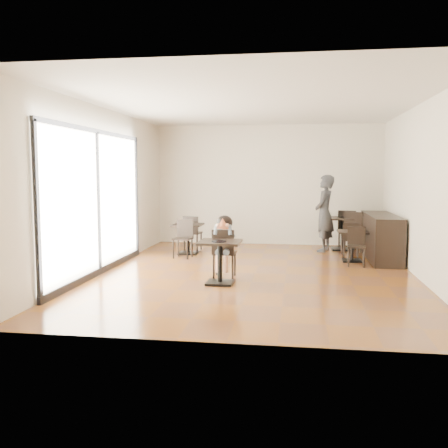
% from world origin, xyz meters
% --- Properties ---
extents(floor, '(6.00, 8.00, 0.01)m').
position_xyz_m(floor, '(0.00, 0.00, 0.00)').
color(floor, brown).
rests_on(floor, ground).
extents(ceiling, '(6.00, 8.00, 0.01)m').
position_xyz_m(ceiling, '(0.00, 0.00, 3.20)').
color(ceiling, silver).
rests_on(ceiling, floor).
extents(wall_back, '(6.00, 0.01, 3.20)m').
position_xyz_m(wall_back, '(0.00, 4.00, 1.60)').
color(wall_back, beige).
rests_on(wall_back, floor).
extents(wall_front, '(6.00, 0.01, 3.20)m').
position_xyz_m(wall_front, '(0.00, -4.00, 1.60)').
color(wall_front, beige).
rests_on(wall_front, floor).
extents(wall_left, '(0.01, 8.00, 3.20)m').
position_xyz_m(wall_left, '(-3.00, 0.00, 1.60)').
color(wall_left, beige).
rests_on(wall_left, floor).
extents(wall_right, '(0.01, 8.00, 3.20)m').
position_xyz_m(wall_right, '(3.00, 0.00, 1.60)').
color(wall_right, beige).
rests_on(wall_right, floor).
extents(storefront_window, '(0.04, 4.50, 2.60)m').
position_xyz_m(storefront_window, '(-2.97, -0.50, 1.40)').
color(storefront_window, white).
rests_on(storefront_window, floor).
extents(child_table, '(0.71, 0.71, 0.76)m').
position_xyz_m(child_table, '(-0.54, -1.00, 0.38)').
color(child_table, black).
rests_on(child_table, floor).
extents(child_chair, '(0.41, 0.41, 0.91)m').
position_xyz_m(child_chair, '(-0.54, -0.45, 0.45)').
color(child_chair, black).
rests_on(child_chair, floor).
extents(child, '(0.41, 0.57, 1.14)m').
position_xyz_m(child, '(-0.54, -0.45, 0.57)').
color(child, gray).
rests_on(child, child_chair).
extents(plate, '(0.26, 0.26, 0.02)m').
position_xyz_m(plate, '(-0.54, -1.10, 0.76)').
color(plate, black).
rests_on(plate, child_table).
extents(pizza_slice, '(0.27, 0.20, 0.06)m').
position_xyz_m(pizza_slice, '(-0.54, -0.64, 0.99)').
color(pizza_slice, tan).
rests_on(pizza_slice, child).
extents(adult_patron, '(0.62, 0.78, 1.87)m').
position_xyz_m(adult_patron, '(1.45, 2.92, 0.94)').
color(adult_patron, '#37373C').
rests_on(adult_patron, floor).
extents(cafe_table_mid, '(0.68, 0.68, 0.67)m').
position_xyz_m(cafe_table_mid, '(1.98, 1.60, 0.33)').
color(cafe_table_mid, black).
rests_on(cafe_table_mid, floor).
extents(cafe_table_left, '(0.75, 0.75, 0.72)m').
position_xyz_m(cafe_table_left, '(-1.78, 2.06, 0.36)').
color(cafe_table_left, black).
rests_on(cafe_table_left, floor).
extents(cafe_table_back, '(0.96, 0.96, 0.82)m').
position_xyz_m(cafe_table_back, '(1.91, 3.22, 0.41)').
color(cafe_table_back, black).
rests_on(cafe_table_back, floor).
extents(chair_mid_a, '(0.39, 0.39, 0.81)m').
position_xyz_m(chair_mid_a, '(2.01, 2.15, 0.40)').
color(chair_mid_a, black).
rests_on(chair_mid_a, floor).
extents(chair_mid_b, '(0.39, 0.39, 0.81)m').
position_xyz_m(chair_mid_b, '(2.01, 1.05, 0.40)').
color(chair_mid_b, black).
rests_on(chair_mid_b, floor).
extents(chair_left_a, '(0.43, 0.43, 0.87)m').
position_xyz_m(chair_left_a, '(-1.78, 2.61, 0.43)').
color(chair_left_a, black).
rests_on(chair_left_a, floor).
extents(chair_left_b, '(0.43, 0.43, 0.87)m').
position_xyz_m(chair_left_b, '(-1.78, 1.51, 0.43)').
color(chair_left_b, black).
rests_on(chair_left_b, floor).
extents(chair_back_a, '(0.55, 0.55, 0.98)m').
position_xyz_m(chair_back_a, '(2.08, 3.50, 0.49)').
color(chair_back_a, black).
rests_on(chair_back_a, floor).
extents(chair_back_b, '(0.55, 0.55, 0.98)m').
position_xyz_m(chair_back_b, '(2.08, 2.67, 0.49)').
color(chair_back_b, black).
rests_on(chair_back_b, floor).
extents(service_counter, '(0.60, 2.40, 1.00)m').
position_xyz_m(service_counter, '(2.65, 2.00, 0.50)').
color(service_counter, black).
rests_on(service_counter, floor).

